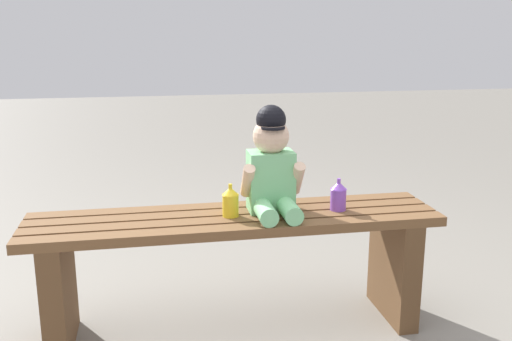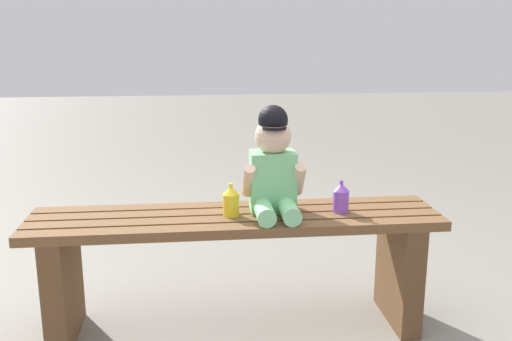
{
  "view_description": "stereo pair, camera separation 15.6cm",
  "coord_description": "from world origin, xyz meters",
  "px_view_note": "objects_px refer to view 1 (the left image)",
  "views": [
    {
      "loc": [
        -0.3,
        -2.02,
        1.15
      ],
      "look_at": [
        0.07,
        -0.05,
        0.65
      ],
      "focal_mm": 40.4,
      "sensor_mm": 36.0,
      "label": 1
    },
    {
      "loc": [
        -0.14,
        -2.05,
        1.15
      ],
      "look_at": [
        0.07,
        -0.05,
        0.65
      ],
      "focal_mm": 40.4,
      "sensor_mm": 36.0,
      "label": 2
    }
  ],
  "objects_px": {
    "park_bench": "(235,254)",
    "child_figure": "(272,166)",
    "sippy_cup_right": "(338,195)",
    "sippy_cup_left": "(230,201)"
  },
  "relations": [
    {
      "from": "park_bench",
      "to": "sippy_cup_right",
      "type": "relative_size",
      "value": 12.39
    },
    {
      "from": "park_bench",
      "to": "sippy_cup_right",
      "type": "height_order",
      "value": "sippy_cup_right"
    },
    {
      "from": "park_bench",
      "to": "child_figure",
      "type": "xyz_separation_m",
      "value": [
        0.14,
        0.02,
        0.33
      ]
    },
    {
      "from": "park_bench",
      "to": "child_figure",
      "type": "bearing_deg",
      "value": 6.12
    },
    {
      "from": "sippy_cup_right",
      "to": "park_bench",
      "type": "bearing_deg",
      "value": 178.24
    },
    {
      "from": "park_bench",
      "to": "sippy_cup_left",
      "type": "height_order",
      "value": "sippy_cup_left"
    },
    {
      "from": "park_bench",
      "to": "sippy_cup_left",
      "type": "relative_size",
      "value": 12.39
    },
    {
      "from": "park_bench",
      "to": "sippy_cup_right",
      "type": "bearing_deg",
      "value": -1.76
    },
    {
      "from": "sippy_cup_right",
      "to": "sippy_cup_left",
      "type": "bearing_deg",
      "value": 180.0
    },
    {
      "from": "child_figure",
      "to": "sippy_cup_left",
      "type": "xyz_separation_m",
      "value": [
        -0.16,
        -0.03,
        -0.12
      ]
    }
  ]
}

